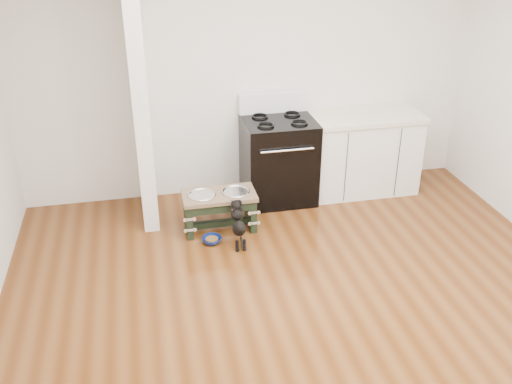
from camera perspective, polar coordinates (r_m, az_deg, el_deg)
The scene contains 8 objects.
ground at distance 4.66m, azimuth 5.77°, elevation -12.95°, with size 5.00×5.00×0.00m, color #4F280E.
room_shell at distance 3.83m, azimuth 6.88°, elevation 5.97°, with size 5.00×5.00×5.00m.
partition_wall at distance 5.71m, azimuth -11.63°, elevation 9.87°, with size 0.15×0.80×2.70m, color silver.
oven_range at distance 6.24m, azimuth 2.26°, elevation 3.36°, with size 0.76×0.69×1.14m.
cabinet_run at distance 6.56m, azimuth 10.56°, elevation 3.89°, with size 1.24×0.64×0.91m.
dog_feeder at distance 5.71m, azimuth -3.68°, elevation -1.21°, with size 0.73×0.39×0.42m.
puppy at distance 5.46m, azimuth -1.78°, elevation -3.09°, with size 0.13×0.37×0.44m.
floor_bowl at distance 5.61m, azimuth -4.44°, elevation -4.80°, with size 0.24×0.24×0.06m.
Camera 1 is at (-1.19, -3.37, 2.99)m, focal length 40.00 mm.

